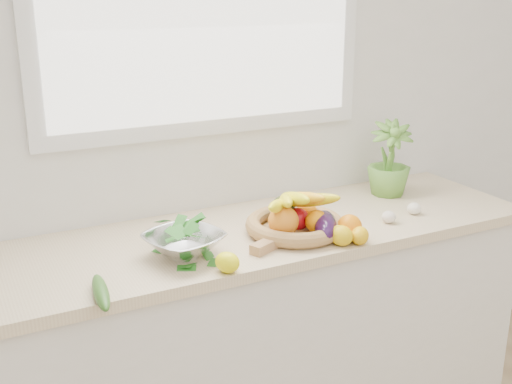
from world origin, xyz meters
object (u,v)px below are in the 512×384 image
potted_herb (389,160)px  apple (298,219)px  colander_with_spinach (184,238)px  cucumber (101,292)px  eggplant (325,225)px  fruit_basket (294,219)px

potted_herb → apple: bearing=-161.3°
colander_with_spinach → cucumber: bearing=-151.3°
eggplant → fruit_basket: (-0.08, 0.08, 0.01)m
eggplant → cucumber: bearing=-172.5°
apple → potted_herb: potted_herb is taller
apple → fruit_basket: 0.04m
apple → colander_with_spinach: colander_with_spinach is taller
cucumber → fruit_basket: bearing=14.3°
cucumber → potted_herb: size_ratio=0.71×
eggplant → colander_with_spinach: size_ratio=0.69×
apple → potted_herb: 0.59m
cucumber → potted_herb: potted_herb is taller
fruit_basket → colander_with_spinach: bearing=-177.9°
fruit_basket → apple: bearing=39.7°
cucumber → apple: bearing=15.4°
potted_herb → fruit_basket: size_ratio=0.83×
cucumber → colander_with_spinach: size_ratio=0.75×
apple → colander_with_spinach: (-0.45, -0.04, 0.02)m
cucumber → potted_herb: 1.38m
eggplant → potted_herb: potted_herb is taller
colander_with_spinach → apple: bearing=4.8°
apple → fruit_basket: (-0.03, -0.02, 0.01)m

